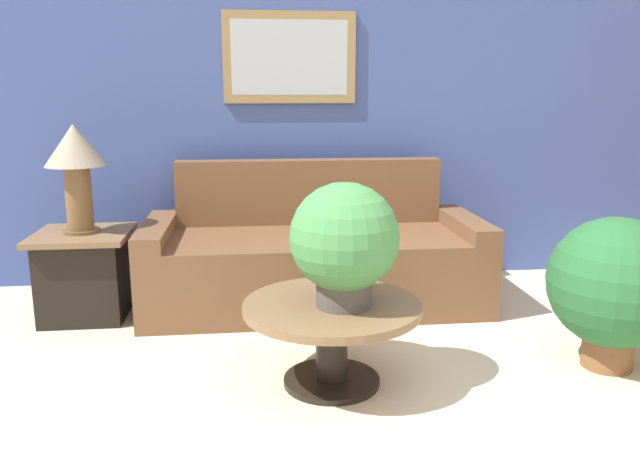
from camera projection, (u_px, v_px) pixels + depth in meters
wall_back at (387, 107)px, 4.69m from camera, size 7.09×0.09×2.60m
couch_main at (314, 259)px, 4.24m from camera, size 2.24×0.93×0.95m
coffee_table at (332, 325)px, 3.04m from camera, size 0.87×0.87×0.42m
side_table at (85, 274)px, 3.98m from camera, size 0.59×0.59×0.55m
table_lamp at (75, 159)px, 3.82m from camera, size 0.37×0.37×0.68m
potted_plant_on_table at (344, 241)px, 2.91m from camera, size 0.52×0.52×0.60m
potted_plant_floor at (614, 285)px, 3.20m from camera, size 0.68×0.68×0.80m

